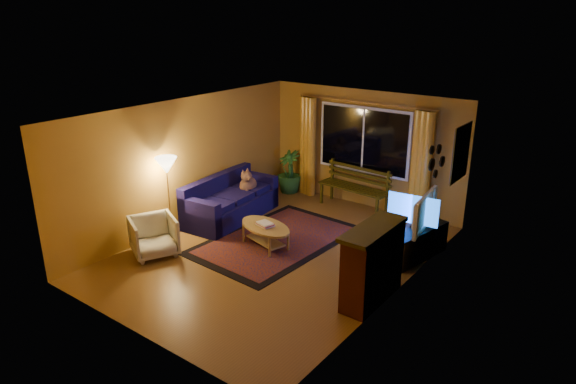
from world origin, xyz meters
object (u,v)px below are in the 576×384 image
Objects in this scene: sofa at (231,198)px; floor_lamp at (169,198)px; bench at (353,198)px; tv_console at (416,243)px; coffee_table at (265,236)px; armchair at (154,234)px.

floor_lamp is at bearing -106.08° from sofa.
bench is 1.21× the size of tv_console.
bench reaches higher than coffee_table.
armchair is at bearing -64.25° from floor_lamp.
floor_lamp is (-0.32, 0.66, 0.40)m from armchair.
sofa is 1.64× the size of tv_console.
sofa reaches higher than coffee_table.
coffee_table is at bearing -29.24° from sofa.
coffee_table is at bearing -140.92° from tv_console.
sofa is at bearing -126.56° from bench.
bench is 4.32m from armchair.
floor_lamp is 1.92m from coffee_table.
bench is 0.74× the size of sofa.
sofa reaches higher than armchair.
bench is 1.01× the size of floor_lamp.
armchair is (-1.67, -3.98, 0.14)m from bench.
bench is at bearing 157.29° from tv_console.
floor_lamp is 1.20× the size of tv_console.
sofa is 1.37× the size of floor_lamp.
sofa is at bearing 27.36° from armchair.
bench is at bearing 58.97° from floor_lamp.
coffee_table is 0.88× the size of tv_console.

